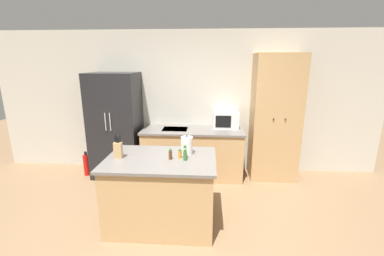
% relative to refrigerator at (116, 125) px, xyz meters
% --- Properties ---
extents(ground_plane, '(14.00, 14.00, 0.00)m').
position_rel_refrigerator_xyz_m(ground_plane, '(1.23, -1.95, -0.93)').
color(ground_plane, '#846647').
extents(wall_back, '(7.20, 0.06, 2.60)m').
position_rel_refrigerator_xyz_m(wall_back, '(1.23, 0.38, 0.37)').
color(wall_back, beige).
rests_on(wall_back, ground_plane).
extents(refrigerator, '(0.83, 0.72, 1.87)m').
position_rel_refrigerator_xyz_m(refrigerator, '(0.00, 0.00, 0.00)').
color(refrigerator, black).
rests_on(refrigerator, ground_plane).
extents(back_counter, '(1.80, 0.72, 0.88)m').
position_rel_refrigerator_xyz_m(back_counter, '(1.39, 0.01, -0.49)').
color(back_counter, tan).
rests_on(back_counter, ground_plane).
extents(pantry_cabinet, '(0.80, 0.58, 2.19)m').
position_rel_refrigerator_xyz_m(pantry_cabinet, '(2.82, 0.07, 0.16)').
color(pantry_cabinet, tan).
rests_on(pantry_cabinet, ground_plane).
extents(kitchen_island, '(1.36, 0.93, 0.90)m').
position_rel_refrigerator_xyz_m(kitchen_island, '(1.08, -1.46, -0.48)').
color(kitchen_island, tan).
rests_on(kitchen_island, ground_plane).
extents(microwave, '(0.45, 0.33, 0.30)m').
position_rel_refrigerator_xyz_m(microwave, '(1.98, 0.16, 0.10)').
color(microwave, white).
rests_on(microwave, back_counter).
extents(knife_block, '(0.10, 0.07, 0.31)m').
position_rel_refrigerator_xyz_m(knife_block, '(0.56, -1.48, 0.07)').
color(knife_block, tan).
rests_on(knife_block, kitchen_island).
extents(spice_bottle_tall_dark, '(0.05, 0.05, 0.13)m').
position_rel_refrigerator_xyz_m(spice_bottle_tall_dark, '(1.39, -1.50, 0.03)').
color(spice_bottle_tall_dark, '#337033').
rests_on(spice_bottle_tall_dark, kitchen_island).
extents(spice_bottle_short_red, '(0.04, 0.04, 0.11)m').
position_rel_refrigerator_xyz_m(spice_bottle_short_red, '(1.32, -1.44, 0.02)').
color(spice_bottle_short_red, orange).
rests_on(spice_bottle_short_red, kitchen_island).
extents(spice_bottle_amber_oil, '(0.04, 0.04, 0.13)m').
position_rel_refrigerator_xyz_m(spice_bottle_amber_oil, '(1.21, -1.49, 0.02)').
color(spice_bottle_amber_oil, '#563319').
rests_on(spice_bottle_amber_oil, kitchen_island).
extents(spice_bottle_green_herb, '(0.04, 0.04, 0.17)m').
position_rel_refrigerator_xyz_m(spice_bottle_green_herb, '(1.38, -1.45, 0.04)').
color(spice_bottle_green_herb, beige).
rests_on(spice_bottle_green_herb, kitchen_island).
extents(kettle, '(0.15, 0.15, 0.25)m').
position_rel_refrigerator_xyz_m(kettle, '(1.39, -1.29, 0.08)').
color(kettle, white).
rests_on(kettle, kitchen_island).
extents(fire_extinguisher, '(0.11, 0.11, 0.45)m').
position_rel_refrigerator_xyz_m(fire_extinguisher, '(-0.57, -0.12, -0.73)').
color(fire_extinguisher, red).
rests_on(fire_extinguisher, ground_plane).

